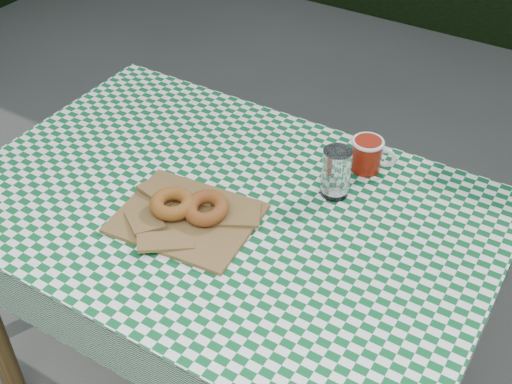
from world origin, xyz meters
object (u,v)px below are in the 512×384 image
at_px(paper_bag, 187,217).
at_px(coffee_mug, 366,155).
at_px(table, 229,314).
at_px(drinking_glass, 336,173).

distance_m(paper_bag, coffee_mug, 0.46).
bearing_deg(table, paper_bag, -115.27).
bearing_deg(table, drinking_glass, 40.54).
height_order(coffee_mug, drinking_glass, drinking_glass).
height_order(table, coffee_mug, coffee_mug).
height_order(paper_bag, drinking_glass, drinking_glass).
xyz_separation_m(table, coffee_mug, (0.22, 0.29, 0.42)).
xyz_separation_m(table, paper_bag, (-0.04, -0.09, 0.39)).
bearing_deg(table, coffee_mug, 53.18).
relative_size(table, paper_bag, 4.01).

